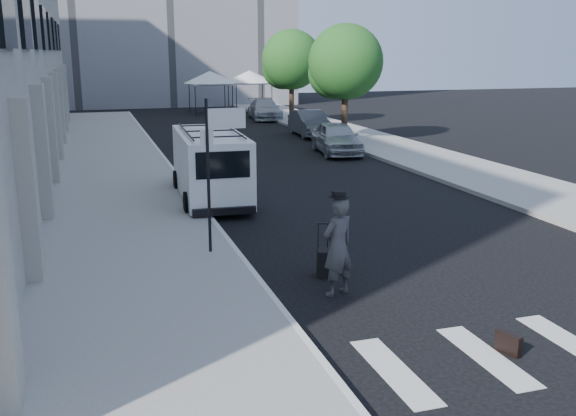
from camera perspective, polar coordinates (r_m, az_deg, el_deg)
ground at (r=12.86m, az=7.41°, el=-7.55°), size 120.00×120.00×0.00m
sidewalk_left at (r=27.25m, az=-15.34°, el=3.61°), size 4.50×48.00×0.15m
sidewalk_right at (r=34.23m, az=7.18°, el=5.98°), size 4.00×56.00×0.15m
sign_pole at (r=14.45m, az=-6.27°, el=5.74°), size 1.03×0.07×3.50m
tree_near at (r=33.47m, az=4.88°, el=12.57°), size 3.80×3.83×6.03m
tree_far at (r=41.94m, az=0.12°, el=12.85°), size 3.80×3.83×6.03m
tent_left at (r=49.73m, az=-6.95°, el=11.44°), size 4.00×4.00×3.20m
tent_right at (r=50.90m, az=-3.44°, el=11.57°), size 4.00×4.00×3.20m
businessman at (r=12.42m, az=4.45°, el=-3.44°), size 0.84×0.71×1.97m
briefcase at (r=10.90m, az=19.00°, el=-11.30°), size 0.25×0.46×0.34m
suitcase at (r=13.63m, az=3.15°, el=-4.87°), size 0.35×0.46×1.12m
cargo_van at (r=20.54m, az=-6.97°, el=3.81°), size 2.25×5.84×2.18m
parked_car_a at (r=29.93m, az=4.34°, el=6.23°), size 2.32×4.56×1.49m
parked_car_b at (r=36.20m, az=1.96°, el=7.53°), size 1.79×4.44×1.43m
parked_car_c at (r=45.26m, az=-2.08°, el=8.76°), size 2.51×5.03×1.40m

